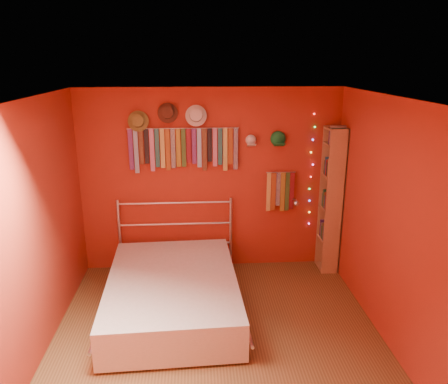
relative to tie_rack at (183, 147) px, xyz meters
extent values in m
plane|color=brown|center=(0.35, -1.68, -1.73)|extent=(3.50, 3.50, 0.00)
cube|color=maroon|center=(0.35, 0.07, -0.48)|extent=(3.50, 0.02, 2.50)
cube|color=maroon|center=(2.10, -1.68, -0.48)|extent=(0.02, 3.50, 2.50)
cube|color=maroon|center=(-1.40, -1.68, -0.48)|extent=(0.02, 3.50, 2.50)
cube|color=white|center=(0.35, -1.68, 0.77)|extent=(3.50, 3.50, 0.02)
cylinder|color=silver|center=(0.00, 0.02, 0.24)|extent=(1.45, 0.01, 0.01)
cube|color=#491B6F|center=(-0.68, 0.01, -0.02)|extent=(0.06, 0.01, 0.54)
cube|color=#6A99BD|center=(-0.61, 0.00, -0.05)|extent=(0.06, 0.01, 0.58)
cube|color=#522C1B|center=(-0.55, -0.01, 0.01)|extent=(0.06, 0.01, 0.46)
cube|color=black|center=(-0.48, 0.01, 0.01)|extent=(0.06, 0.01, 0.46)
cube|color=#BF5F99|center=(-0.41, 0.00, -0.04)|extent=(0.06, 0.01, 0.56)
cube|color=#195959|center=(-0.34, -0.01, -0.01)|extent=(0.06, 0.01, 0.50)
cube|color=#ADAA45|center=(-0.27, 0.01, -0.02)|extent=(0.06, 0.01, 0.52)
cube|color=brown|center=(-0.20, 0.00, -0.03)|extent=(0.06, 0.01, 0.55)
cube|color=navy|center=(-0.13, -0.01, -0.02)|extent=(0.06, 0.01, 0.52)
cube|color=olive|center=(-0.07, 0.01, -0.01)|extent=(0.06, 0.01, 0.51)
cube|color=#235020|center=(0.00, 0.00, -0.01)|extent=(0.06, 0.01, 0.51)
cube|color=maroon|center=(0.07, -0.01, 0.02)|extent=(0.06, 0.01, 0.45)
cube|color=#4E1863|center=(0.14, 0.01, 0.01)|extent=(0.06, 0.01, 0.47)
cube|color=#75ADD1|center=(0.21, 0.00, -0.01)|extent=(0.06, 0.01, 0.52)
cube|color=#512D1B|center=(0.28, -0.01, -0.04)|extent=(0.06, 0.01, 0.56)
cube|color=black|center=(0.35, 0.01, 0.02)|extent=(0.06, 0.01, 0.44)
cube|color=#AE5782|center=(0.41, 0.00, -0.01)|extent=(0.06, 0.01, 0.51)
cube|color=#1A5C5B|center=(0.48, -0.01, 0.00)|extent=(0.06, 0.01, 0.49)
cube|color=#BDB44B|center=(0.55, 0.01, -0.04)|extent=(0.06, 0.01, 0.57)
cube|color=maroon|center=(0.62, 0.00, 0.00)|extent=(0.06, 0.01, 0.48)
cube|color=navy|center=(0.69, -0.01, -0.03)|extent=(0.06, 0.01, 0.55)
cylinder|color=silver|center=(1.31, 0.02, -0.37)|extent=(0.40, 0.01, 0.01)
cube|color=tan|center=(1.15, 0.01, -0.64)|extent=(0.06, 0.01, 0.55)
cube|color=maroon|center=(1.21, 0.00, -0.63)|extent=(0.06, 0.01, 0.53)
cube|color=navy|center=(1.27, -0.01, -0.60)|extent=(0.06, 0.01, 0.47)
cube|color=olive|center=(1.34, 0.01, -0.64)|extent=(0.06, 0.01, 0.55)
cube|color=#224B1E|center=(1.40, 0.00, -0.64)|extent=(0.06, 0.01, 0.54)
cube|color=#5D0E16|center=(1.47, -0.01, -0.63)|extent=(0.06, 0.01, 0.52)
cylinder|color=olive|center=(-0.57, 0.01, 0.34)|extent=(0.27, 0.07, 0.26)
cylinder|color=olive|center=(-0.57, -0.04, 0.36)|extent=(0.16, 0.13, 0.17)
cylinder|color=#332314|center=(-0.57, -0.02, 0.35)|extent=(0.16, 0.05, 0.16)
cylinder|color=#4F291C|center=(-0.19, 0.01, 0.44)|extent=(0.26, 0.06, 0.25)
cylinder|color=#4F291C|center=(-0.19, -0.04, 0.45)|extent=(0.15, 0.13, 0.17)
cylinder|color=black|center=(-0.19, -0.02, 0.45)|extent=(0.16, 0.05, 0.16)
cylinder|color=silver|center=(0.17, 0.01, 0.41)|extent=(0.28, 0.07, 0.27)
cylinder|color=silver|center=(0.17, -0.04, 0.42)|extent=(0.16, 0.14, 0.18)
cylinder|color=black|center=(0.17, -0.02, 0.41)|extent=(0.17, 0.06, 0.17)
ellipsoid|color=white|center=(0.89, 0.02, 0.08)|extent=(0.16, 0.12, 0.16)
cube|color=white|center=(0.89, -0.08, 0.03)|extent=(0.11, 0.08, 0.05)
ellipsoid|color=#1A7633|center=(1.25, 0.02, 0.10)|extent=(0.19, 0.14, 0.19)
cube|color=#1A7633|center=(1.25, -0.10, 0.04)|extent=(0.14, 0.10, 0.06)
sphere|color=#FF3333|center=(1.72, 0.03, 0.42)|extent=(0.02, 0.02, 0.02)
sphere|color=#33FF4C|center=(1.74, 0.03, 0.25)|extent=(0.02, 0.02, 0.02)
sphere|color=#4C66FF|center=(1.72, 0.03, 0.07)|extent=(0.02, 0.02, 0.02)
sphere|color=yellow|center=(1.71, 0.03, -0.10)|extent=(0.02, 0.02, 0.02)
sphere|color=#FF4CCC|center=(1.74, 0.03, -0.27)|extent=(0.02, 0.02, 0.02)
sphere|color=#FF3333|center=(1.73, 0.03, -0.44)|extent=(0.02, 0.02, 0.02)
sphere|color=#33FF4C|center=(1.72, 0.03, -0.61)|extent=(0.02, 0.02, 0.02)
sphere|color=#4C66FF|center=(1.73, 0.03, -0.78)|extent=(0.02, 0.02, 0.02)
sphere|color=yellow|center=(1.74, 0.03, -0.95)|extent=(0.02, 0.02, 0.02)
sphere|color=#FF4CCC|center=(1.74, 0.03, -1.12)|extent=(0.02, 0.02, 0.02)
cylinder|color=silver|center=(1.48, 0.05, -0.75)|extent=(0.04, 0.03, 0.04)
cylinder|color=silver|center=(1.48, -0.09, -0.72)|extent=(0.02, 0.28, 0.09)
sphere|color=white|center=(1.48, -0.23, -0.73)|extent=(0.08, 0.08, 0.08)
cube|color=olive|center=(1.97, -0.31, -0.73)|extent=(0.24, 0.02, 2.00)
cube|color=olive|center=(1.97, 0.01, -0.73)|extent=(0.24, 0.02, 2.00)
cube|color=olive|center=(2.09, -0.15, -0.73)|extent=(0.02, 0.34, 2.00)
cube|color=olive|center=(1.97, -0.15, -1.71)|extent=(0.24, 0.32, 0.02)
cube|color=olive|center=(1.97, -0.15, -1.28)|extent=(0.24, 0.32, 0.02)
cube|color=olive|center=(1.97, -0.15, -0.83)|extent=(0.24, 0.32, 0.02)
cube|color=olive|center=(1.97, -0.15, -0.38)|extent=(0.24, 0.32, 0.02)
cube|color=olive|center=(1.97, -0.15, 0.05)|extent=(0.24, 0.32, 0.02)
cube|color=olive|center=(1.97, -0.15, 0.25)|extent=(0.24, 0.32, 0.02)
cylinder|color=silver|center=(-0.90, -0.03, -1.22)|extent=(0.04, 0.04, 1.03)
cylinder|color=silver|center=(0.62, -0.03, -1.22)|extent=(0.04, 0.04, 1.03)
cylinder|color=silver|center=(-0.14, -0.03, -1.35)|extent=(1.52, 0.03, 0.03)
cylinder|color=silver|center=(-0.14, -0.03, -1.06)|extent=(1.52, 0.03, 0.03)
cylinder|color=silver|center=(-0.14, -0.03, -0.75)|extent=(1.52, 0.03, 0.03)
cube|color=beige|center=(-0.14, -1.12, -1.50)|extent=(1.54, 2.12, 0.41)
cylinder|color=silver|center=(-0.90, -1.12, -1.52)|extent=(0.11, 2.07, 0.03)
cylinder|color=silver|center=(0.62, -1.12, -1.52)|extent=(0.11, 2.07, 0.03)
camera|label=1|loc=(0.16, -5.65, 1.11)|focal=35.00mm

